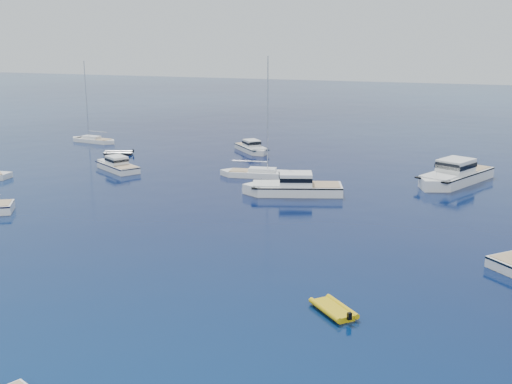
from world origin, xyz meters
TOP-DOWN VIEW (x-y plane):
  - ground at (0.00, 0.00)m, footprint 400.00×400.00m
  - motor_cruiser_centre at (-1.82, 35.38)m, footprint 12.16×6.92m
  - motor_cruiser_far_l at (-26.75, 39.86)m, footprint 8.94×7.05m
  - motor_cruiser_distant at (14.46, 46.71)m, footprint 9.64×14.06m
  - motor_cruiser_horizon at (-14.58, 57.57)m, footprint 7.70×7.96m
  - sailboat_centre at (-8.16, 42.26)m, footprint 10.52×4.21m
  - sailboat_far_l at (-41.49, 56.90)m, footprint 9.31×3.68m
  - tender_yellow at (8.89, 7.36)m, footprint 3.93×3.95m
  - tender_grey_far at (-31.98, 48.92)m, footprint 4.79×3.76m

SIDE VIEW (x-z plane):
  - ground at x=0.00m, z-range 0.00..0.00m
  - motor_cruiser_centre at x=-1.82m, z-range -1.53..1.53m
  - motor_cruiser_far_l at x=-26.75m, z-range -1.16..1.16m
  - motor_cruiser_distant at x=14.46m, z-range -1.78..1.78m
  - motor_cruiser_horizon at x=-14.58m, z-range -1.11..1.11m
  - sailboat_centre at x=-8.16m, z-range -7.52..7.52m
  - sailboat_far_l at x=-41.49m, z-range -6.66..6.66m
  - tender_yellow at x=8.89m, z-range -0.47..0.47m
  - tender_grey_far at x=-31.98m, z-range -0.47..0.47m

